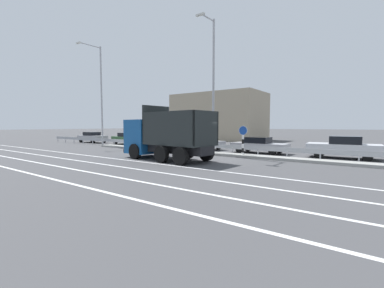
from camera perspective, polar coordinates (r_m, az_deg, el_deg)
The scene contains 18 objects.
ground_plane at distance 17.24m, azimuth 3.53°, elevation -3.50°, with size 320.00×320.00×0.00m, color #424244.
lane_strip_0 at distance 16.00m, azimuth -9.51°, elevation -4.14°, with size 54.72×0.16×0.01m, color silver.
lane_strip_1 at distance 14.67m, azimuth -15.13°, elevation -4.97°, with size 54.72×0.16×0.01m, color silver.
lane_strip_2 at distance 13.53m, azimuth -21.63°, elevation -5.88°, with size 54.72×0.16×0.01m, color silver.
lane_strip_3 at distance 12.65m, azimuth -28.79°, elevation -6.78°, with size 54.72×0.16×0.01m, color silver.
median_island at distance 19.63m, azimuth 7.87°, elevation -2.34°, with size 30.09×1.10×0.18m, color gray.
median_guardrail at distance 20.30m, azimuth 8.97°, elevation -0.78°, with size 54.72×0.09×0.78m.
dump_truck at distance 17.85m, azimuth -7.36°, elevation 1.13°, with size 6.89×3.22×3.64m.
median_road_sign at distance 18.98m, azimuth 11.25°, elevation 0.67°, with size 0.67×0.16×2.26m.
street_lamp_0 at distance 30.55m, azimuth -19.78°, elevation 10.89°, with size 0.71×2.70×10.91m.
street_lamp_1 at distance 20.22m, azimuth 4.59°, elevation 13.58°, with size 0.71×1.91×10.31m.
parked_car_0 at distance 36.90m, azimuth -21.28°, elevation 1.42°, with size 4.37×1.94×1.42m.
parked_car_1 at distance 31.92m, azimuth -14.09°, elevation 1.19°, with size 4.68×2.01×1.42m.
parked_car_2 at distance 27.57m, azimuth -6.62°, elevation 0.94°, with size 4.04×2.19×1.52m.
parked_car_3 at distance 24.82m, azimuth 2.03°, elevation 0.49°, with size 4.50×2.30×1.43m.
parked_car_4 at distance 22.00m, azimuth 14.66°, elevation -0.20°, with size 4.54×1.95×1.33m.
parked_car_5 at distance 20.70m, azimuth 30.58°, elevation -0.63°, with size 4.66×2.27×1.56m.
background_building_0 at distance 42.47m, azimuth 5.92°, elevation 6.00°, with size 14.24×8.16×7.40m, color tan.
Camera 1 is at (9.12, -14.46, 2.28)m, focal length 24.00 mm.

